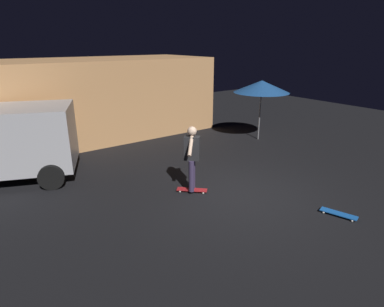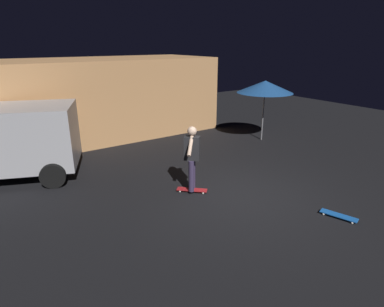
% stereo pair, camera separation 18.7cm
% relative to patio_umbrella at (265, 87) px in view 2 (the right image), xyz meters
% --- Properties ---
extents(ground_plane, '(28.00, 28.00, 0.00)m').
position_rel_patio_umbrella_xyz_m(ground_plane, '(-4.10, -3.23, -2.07)').
color(ground_plane, black).
extents(low_building, '(10.59, 3.80, 3.05)m').
position_rel_patio_umbrella_xyz_m(low_building, '(-5.58, 4.39, -0.55)').
color(low_building, tan).
rests_on(low_building, ground_plane).
extents(patio_umbrella, '(2.10, 2.10, 2.30)m').
position_rel_patio_umbrella_xyz_m(patio_umbrella, '(0.00, 0.00, 0.00)').
color(patio_umbrella, slate).
rests_on(patio_umbrella, ground_plane).
extents(skateboard_ridden, '(0.70, 0.69, 0.07)m').
position_rel_patio_umbrella_xyz_m(skateboard_ridden, '(-4.93, -2.30, -2.02)').
color(skateboard_ridden, '#AD1E23').
rests_on(skateboard_ridden, ground_plane).
extents(skateboard_spare, '(0.42, 0.80, 0.07)m').
position_rel_patio_umbrella_xyz_m(skateboard_spare, '(-3.01, -5.22, -2.02)').
color(skateboard_spare, '#1959B2').
rests_on(skateboard_spare, ground_plane).
extents(skater, '(0.75, 0.77, 1.67)m').
position_rel_patio_umbrella_xyz_m(skater, '(-4.93, -2.30, -1.04)').
color(skater, '#382D4C').
rests_on(skater, skateboard_ridden).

